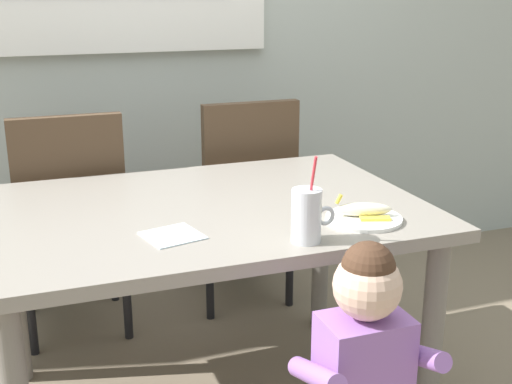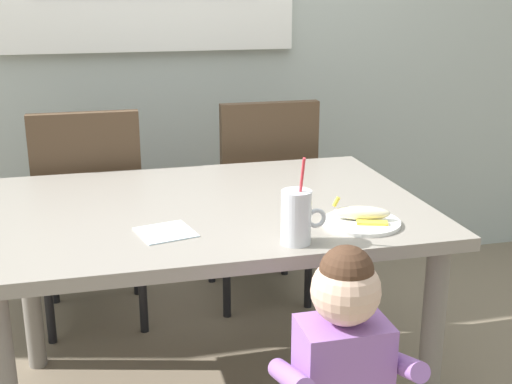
{
  "view_description": "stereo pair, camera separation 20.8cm",
  "coord_description": "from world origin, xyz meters",
  "px_view_note": "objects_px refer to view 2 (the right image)",
  "views": [
    {
      "loc": [
        -0.54,
        -1.97,
        1.42
      ],
      "look_at": [
        0.14,
        -0.1,
        0.8
      ],
      "focal_mm": 46.89,
      "sensor_mm": 36.0,
      "label": 1
    },
    {
      "loc": [
        -0.34,
        -2.03,
        1.42
      ],
      "look_at": [
        0.14,
        -0.1,
        0.8
      ],
      "focal_mm": 46.89,
      "sensor_mm": 36.0,
      "label": 2
    }
  ],
  "objects_px": {
    "toddler_standing": "(343,364)",
    "milk_cup": "(297,220)",
    "peeled_banana": "(362,214)",
    "dining_chair_right": "(263,191)",
    "paper_napkin": "(166,232)",
    "dining_chair_left": "(90,207)",
    "snack_plate": "(361,222)",
    "dining_table": "(208,232)"
  },
  "relations": [
    {
      "from": "milk_cup",
      "to": "peeled_banana",
      "type": "xyz_separation_m",
      "value": [
        0.24,
        0.1,
        -0.04
      ]
    },
    {
      "from": "dining_chair_right",
      "to": "toddler_standing",
      "type": "xyz_separation_m",
      "value": [
        -0.16,
        -1.41,
        -0.02
      ]
    },
    {
      "from": "toddler_standing",
      "to": "paper_napkin",
      "type": "xyz_separation_m",
      "value": [
        -0.38,
        0.45,
        0.22
      ]
    },
    {
      "from": "toddler_standing",
      "to": "milk_cup",
      "type": "xyz_separation_m",
      "value": [
        -0.04,
        0.28,
        0.28
      ]
    },
    {
      "from": "snack_plate",
      "to": "toddler_standing",
      "type": "bearing_deg",
      "value": -117.37
    },
    {
      "from": "dining_table",
      "to": "paper_napkin",
      "type": "height_order",
      "value": "paper_napkin"
    },
    {
      "from": "milk_cup",
      "to": "paper_napkin",
      "type": "xyz_separation_m",
      "value": [
        -0.34,
        0.17,
        -0.06
      ]
    },
    {
      "from": "dining_chair_right",
      "to": "dining_table",
      "type": "bearing_deg",
      "value": 62.76
    },
    {
      "from": "milk_cup",
      "to": "snack_plate",
      "type": "height_order",
      "value": "milk_cup"
    },
    {
      "from": "snack_plate",
      "to": "peeled_banana",
      "type": "relative_size",
      "value": 1.31
    },
    {
      "from": "dining_table",
      "to": "dining_chair_left",
      "type": "distance_m",
      "value": 0.78
    },
    {
      "from": "dining_chair_right",
      "to": "snack_plate",
      "type": "distance_m",
      "value": 1.05
    },
    {
      "from": "dining_table",
      "to": "toddler_standing",
      "type": "distance_m",
      "value": 0.72
    },
    {
      "from": "milk_cup",
      "to": "dining_chair_right",
      "type": "bearing_deg",
      "value": 80.11
    },
    {
      "from": "dining_chair_left",
      "to": "toddler_standing",
      "type": "distance_m",
      "value": 1.48
    },
    {
      "from": "toddler_standing",
      "to": "milk_cup",
      "type": "distance_m",
      "value": 0.4
    },
    {
      "from": "toddler_standing",
      "to": "peeled_banana",
      "type": "bearing_deg",
      "value": 62.62
    },
    {
      "from": "snack_plate",
      "to": "peeled_banana",
      "type": "distance_m",
      "value": 0.03
    },
    {
      "from": "peeled_banana",
      "to": "milk_cup",
      "type": "bearing_deg",
      "value": -156.33
    },
    {
      "from": "milk_cup",
      "to": "snack_plate",
      "type": "distance_m",
      "value": 0.26
    },
    {
      "from": "dining_chair_left",
      "to": "paper_napkin",
      "type": "xyz_separation_m",
      "value": [
        0.22,
        -0.91,
        0.2
      ]
    },
    {
      "from": "toddler_standing",
      "to": "snack_plate",
      "type": "height_order",
      "value": "toddler_standing"
    },
    {
      "from": "dining_chair_left",
      "to": "toddler_standing",
      "type": "xyz_separation_m",
      "value": [
        0.59,
        -1.36,
        -0.02
      ]
    },
    {
      "from": "dining_chair_right",
      "to": "toddler_standing",
      "type": "distance_m",
      "value": 1.42
    },
    {
      "from": "peeled_banana",
      "to": "toddler_standing",
      "type": "bearing_deg",
      "value": -117.38
    },
    {
      "from": "paper_napkin",
      "to": "dining_chair_left",
      "type": "bearing_deg",
      "value": 103.31
    },
    {
      "from": "dining_chair_right",
      "to": "peeled_banana",
      "type": "relative_size",
      "value": 5.49
    },
    {
      "from": "toddler_standing",
      "to": "peeled_banana",
      "type": "relative_size",
      "value": 4.79
    },
    {
      "from": "dining_chair_right",
      "to": "milk_cup",
      "type": "bearing_deg",
      "value": 80.11
    },
    {
      "from": "dining_chair_left",
      "to": "dining_chair_right",
      "type": "height_order",
      "value": "same"
    },
    {
      "from": "dining_chair_right",
      "to": "paper_napkin",
      "type": "height_order",
      "value": "dining_chair_right"
    },
    {
      "from": "dining_chair_right",
      "to": "paper_napkin",
      "type": "distance_m",
      "value": 1.12
    },
    {
      "from": "toddler_standing",
      "to": "dining_chair_right",
      "type": "bearing_deg",
      "value": 83.52
    },
    {
      "from": "dining_table",
      "to": "peeled_banana",
      "type": "relative_size",
      "value": 7.94
    },
    {
      "from": "dining_chair_left",
      "to": "snack_plate",
      "type": "relative_size",
      "value": 4.17
    },
    {
      "from": "toddler_standing",
      "to": "peeled_banana",
      "type": "xyz_separation_m",
      "value": [
        0.2,
        0.38,
        0.25
      ]
    },
    {
      "from": "dining_table",
      "to": "milk_cup",
      "type": "relative_size",
      "value": 5.56
    },
    {
      "from": "dining_chair_left",
      "to": "peeled_banana",
      "type": "bearing_deg",
      "value": 129.1
    },
    {
      "from": "paper_napkin",
      "to": "dining_table",
      "type": "bearing_deg",
      "value": 55.28
    },
    {
      "from": "dining_table",
      "to": "toddler_standing",
      "type": "xyz_separation_m",
      "value": [
        0.22,
        -0.68,
        -0.12
      ]
    },
    {
      "from": "peeled_banana",
      "to": "paper_napkin",
      "type": "bearing_deg",
      "value": 173.88
    },
    {
      "from": "milk_cup",
      "to": "snack_plate",
      "type": "relative_size",
      "value": 1.09
    }
  ]
}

